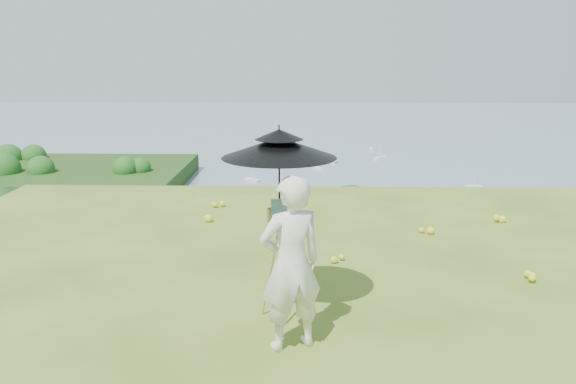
# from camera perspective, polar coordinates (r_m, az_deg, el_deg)

# --- Properties ---
(ground) EXTENTS (14.00, 14.00, 0.00)m
(ground) POSITION_cam_1_polar(r_m,az_deg,el_deg) (6.16, 7.82, -14.29)
(ground) COLOR #526B1E
(ground) RESTS_ON ground
(shoreline_tier) EXTENTS (170.00, 28.00, 8.00)m
(shoreline_tier) POSITION_cam_1_polar(r_m,az_deg,el_deg) (89.31, 1.64, -12.20)
(shoreline_tier) COLOR gray
(shoreline_tier) RESTS_ON bay_water
(bay_water) EXTENTS (700.00, 700.00, 0.00)m
(bay_water) POSITION_cam_1_polar(r_m,az_deg,el_deg) (248.16, 1.44, 5.06)
(bay_water) COLOR #7191A2
(bay_water) RESTS_ON ground
(peninsula) EXTENTS (90.00, 60.00, 12.00)m
(peninsula) POSITION_cam_1_polar(r_m,az_deg,el_deg) (179.63, -23.19, 2.28)
(peninsula) COLOR #1C3A0F
(peninsula) RESTS_ON bay_water
(slope_trees) EXTENTS (110.00, 50.00, 6.00)m
(slope_trees) POSITION_cam_1_polar(r_m,az_deg,el_deg) (44.19, 2.11, -10.26)
(slope_trees) COLOR #194D17
(slope_trees) RESTS_ON forest_slope
(harbor_town) EXTENTS (110.00, 22.00, 5.00)m
(harbor_town) POSITION_cam_1_polar(r_m,az_deg,el_deg) (86.68, 1.67, -8.33)
(harbor_town) COLOR silver
(harbor_town) RESTS_ON shoreline_tier
(moored_boats) EXTENTS (140.00, 140.00, 0.70)m
(moored_boats) POSITION_cam_1_polar(r_m,az_deg,el_deg) (170.78, -2.71, 1.24)
(moored_boats) COLOR silver
(moored_boats) RESTS_ON bay_water
(wildflowers) EXTENTS (10.00, 10.50, 0.12)m
(wildflowers) POSITION_cam_1_polar(r_m,az_deg,el_deg) (6.35, 7.59, -12.76)
(wildflowers) COLOR yellow
(wildflowers) RESTS_ON ground
(painter) EXTENTS (0.77, 0.66, 1.78)m
(painter) POSITION_cam_1_polar(r_m,az_deg,el_deg) (5.54, 0.30, -7.32)
(painter) COLOR beige
(painter) RESTS_ON ground
(field_easel) EXTENTS (0.67, 0.67, 1.41)m
(field_easel) POSITION_cam_1_polar(r_m,az_deg,el_deg) (6.17, -0.76, -6.92)
(field_easel) COLOR #8F5D3C
(field_easel) RESTS_ON ground
(sun_umbrella) EXTENTS (1.54, 1.54, 1.02)m
(sun_umbrella) POSITION_cam_1_polar(r_m,az_deg,el_deg) (5.92, -0.90, 1.95)
(sun_umbrella) COLOR black
(sun_umbrella) RESTS_ON field_easel
(painter_cap) EXTENTS (0.24, 0.26, 0.10)m
(painter_cap) POSITION_cam_1_polar(r_m,az_deg,el_deg) (5.30, 0.31, 1.19)
(painter_cap) COLOR pink
(painter_cap) RESTS_ON painter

